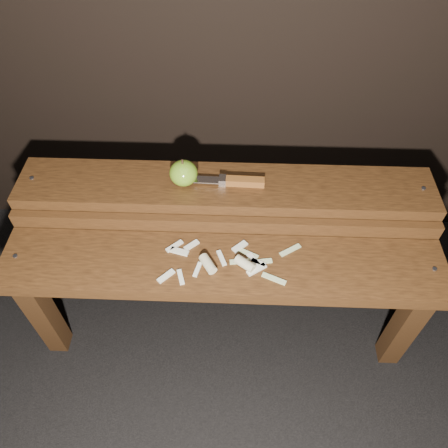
{
  "coord_description": "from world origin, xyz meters",
  "views": [
    {
      "loc": [
        0.03,
        -0.73,
        1.37
      ],
      "look_at": [
        0.0,
        0.06,
        0.45
      ],
      "focal_mm": 35.0,
      "sensor_mm": 36.0,
      "label": 1
    }
  ],
  "objects_px": {
    "bench_rear_tier": "(225,205)",
    "apple": "(183,173)",
    "bench_front_tier": "(222,280)",
    "knife": "(233,181)"
  },
  "relations": [
    {
      "from": "bench_front_tier",
      "to": "bench_rear_tier",
      "type": "xyz_separation_m",
      "value": [
        0.0,
        0.23,
        0.06
      ]
    },
    {
      "from": "bench_rear_tier",
      "to": "apple",
      "type": "relative_size",
      "value": 14.35
    },
    {
      "from": "apple",
      "to": "knife",
      "type": "bearing_deg",
      "value": -0.41
    },
    {
      "from": "bench_front_tier",
      "to": "bench_rear_tier",
      "type": "bearing_deg",
      "value": 90.0
    },
    {
      "from": "bench_rear_tier",
      "to": "apple",
      "type": "distance_m",
      "value": 0.17
    },
    {
      "from": "bench_rear_tier",
      "to": "knife",
      "type": "distance_m",
      "value": 0.1
    },
    {
      "from": "bench_rear_tier",
      "to": "knife",
      "type": "height_order",
      "value": "knife"
    },
    {
      "from": "bench_front_tier",
      "to": "bench_rear_tier",
      "type": "height_order",
      "value": "bench_rear_tier"
    },
    {
      "from": "apple",
      "to": "knife",
      "type": "distance_m",
      "value": 0.14
    },
    {
      "from": "bench_rear_tier",
      "to": "knife",
      "type": "xyz_separation_m",
      "value": [
        0.02,
        0.0,
        0.1
      ]
    }
  ]
}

